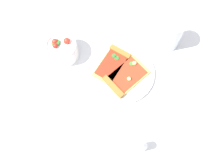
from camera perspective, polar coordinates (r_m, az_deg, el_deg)
name	(u,v)px	position (r m, az deg, el deg)	size (l,w,h in m)	color
ground_plane	(116,74)	(0.94, 0.92, 2.16)	(2.40, 2.40, 0.00)	silver
plate	(122,72)	(0.94, 2.19, 2.68)	(0.24, 0.24, 0.01)	white
pizza_slice_near	(124,77)	(0.92, 2.81, 1.49)	(0.18, 0.17, 0.02)	#E5B256
pizza_slice_far	(113,63)	(0.94, 0.25, 4.85)	(0.15, 0.16, 0.02)	#E5B256
salad_bowl	(62,49)	(0.96, -11.12, 7.62)	(0.11, 0.11, 0.09)	white
soda_glass	(171,35)	(0.97, 13.20, 10.77)	(0.08, 0.08, 0.14)	silver
paper_napkin	(64,128)	(0.90, -10.77, -9.60)	(0.11, 0.10, 0.00)	silver
pepper_shaker	(142,147)	(0.85, 6.68, -13.86)	(0.03, 0.03, 0.08)	silver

